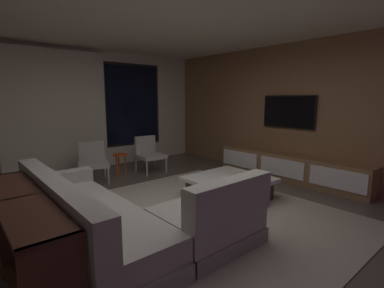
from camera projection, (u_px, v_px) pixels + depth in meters
name	position (u px, v px, depth m)	size (l,w,h in m)	color
floor	(182.00, 219.00, 3.82)	(9.20, 9.20, 0.00)	#564C44
back_wall_with_window	(78.00, 111.00, 6.28)	(6.60, 0.30, 2.70)	beige
media_wall	(303.00, 112.00, 5.58)	(0.12, 7.80, 2.70)	#8E6642
ceiling	(181.00, 7.00, 3.39)	(8.20, 8.20, 0.00)	beige
area_rug	(206.00, 214.00, 3.97)	(3.20, 3.80, 0.01)	#ADA391
sectional_couch	(121.00, 221.00, 3.11)	(1.98, 2.50, 0.82)	gray
coffee_table	(229.00, 188.00, 4.56)	(1.16, 1.16, 0.36)	#45251A
book_stack_on_coffee_table	(240.00, 176.00, 4.53)	(0.30, 0.17, 0.07)	#CB675A
accent_chair_near_window	(149.00, 152.00, 6.27)	(0.57, 0.58, 0.78)	#B2ADA0
accent_chair_by_curtain	(93.00, 160.00, 5.51)	(0.68, 0.69, 0.78)	#B2ADA0
side_stool	(121.00, 158.00, 5.94)	(0.32, 0.32, 0.46)	#BF4C1E
media_console	(290.00, 168.00, 5.61)	(0.46, 3.10, 0.52)	#8E6642
mounted_tv	(288.00, 112.00, 5.70)	(0.05, 1.12, 0.65)	black
console_table_behind_couch	(23.00, 230.00, 2.59)	(0.40, 2.10, 0.74)	#45251A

